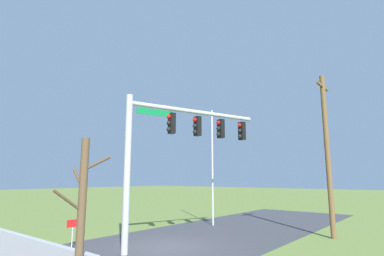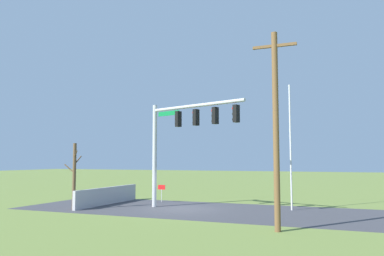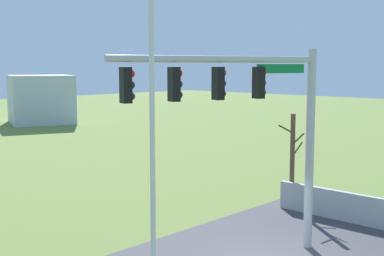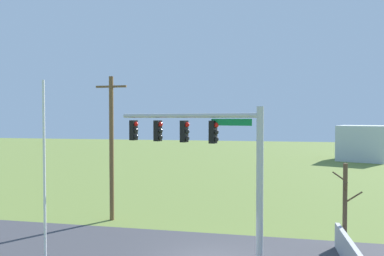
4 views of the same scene
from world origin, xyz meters
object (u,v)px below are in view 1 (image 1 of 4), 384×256
object	(u,v)px
bare_tree	(81,217)
open_sign	(73,227)
signal_mast	(176,140)
flagpole	(212,166)
utility_pole	(327,151)

from	to	relation	value
bare_tree	open_sign	size ratio (longest dim) A/B	3.29
signal_mast	flagpole	xyz separation A→B (m)	(-6.22, -2.34, -0.96)
signal_mast	flagpole	bearing A→B (deg)	-159.40
flagpole	bare_tree	size ratio (longest dim) A/B	1.89
flagpole	open_sign	size ratio (longest dim) A/B	6.22
flagpole	utility_pole	bearing A→B (deg)	92.66
signal_mast	open_sign	world-z (taller)	signal_mast
open_sign	utility_pole	bearing A→B (deg)	139.27
utility_pole	open_sign	distance (m)	13.01
flagpole	open_sign	bearing A→B (deg)	-6.17
signal_mast	flagpole	size ratio (longest dim) A/B	0.88
flagpole	open_sign	xyz separation A→B (m)	(9.15, -0.99, -2.89)
signal_mast	bare_tree	distance (m)	6.99
open_sign	flagpole	bearing A→B (deg)	173.83
flagpole	utility_pole	xyz separation A→B (m)	(-0.33, 7.18, 0.65)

